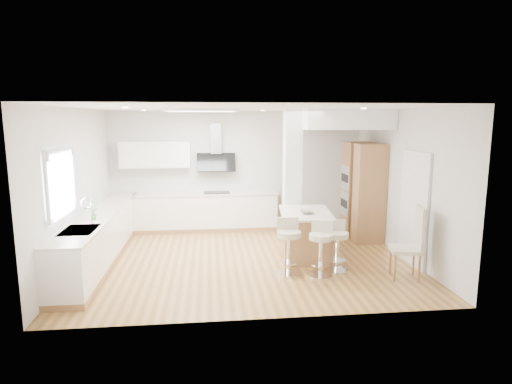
{
  "coord_description": "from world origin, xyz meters",
  "views": [
    {
      "loc": [
        -0.66,
        -7.73,
        2.6
      ],
      "look_at": [
        0.23,
        0.4,
        1.21
      ],
      "focal_mm": 30.0,
      "sensor_mm": 36.0,
      "label": 1
    }
  ],
  "objects": [
    {
      "name": "peninsula",
      "position": [
        1.14,
        0.05,
        0.44
      ],
      "size": [
        1.09,
        1.51,
        0.93
      ],
      "rotation": [
        0.0,
        0.0,
        -0.11
      ],
      "color": "#A27345",
      "rests_on": "ground"
    },
    {
      "name": "dining_chair",
      "position": [
        2.61,
        -1.33,
        0.65
      ],
      "size": [
        0.57,
        0.57,
        1.22
      ],
      "rotation": [
        0.0,
        0.0,
        -0.22
      ],
      "color": "beige",
      "rests_on": "ground"
    },
    {
      "name": "window_left",
      "position": [
        -2.96,
        -0.9,
        1.69
      ],
      "size": [
        0.06,
        1.28,
        1.07
      ],
      "color": "white",
      "rests_on": "ground"
    },
    {
      "name": "bar_stool_a",
      "position": [
        0.65,
        -0.87,
        0.54
      ],
      "size": [
        0.44,
        0.44,
        0.95
      ],
      "rotation": [
        0.0,
        0.0,
        -0.02
      ],
      "color": "white",
      "rests_on": "ground"
    },
    {
      "name": "bar_stool_c",
      "position": [
        1.51,
        -0.81,
        0.49
      ],
      "size": [
        0.4,
        0.4,
        0.87
      ],
      "rotation": [
        0.0,
        0.0,
        -0.03
      ],
      "color": "white",
      "rests_on": "ground"
    },
    {
      "name": "wall_left",
      "position": [
        -3.0,
        0.0,
        1.4
      ],
      "size": [
        0.04,
        5.0,
        2.8
      ],
      "primitive_type": "cube",
      "color": "silver",
      "rests_on": "ground"
    },
    {
      "name": "oven_column",
      "position": [
        2.68,
        1.23,
        1.05
      ],
      "size": [
        0.63,
        1.21,
        2.1
      ],
      "color": "#A27345",
      "rests_on": "ground"
    },
    {
      "name": "pillar",
      "position": [
        1.05,
        0.95,
        1.4
      ],
      "size": [
        0.35,
        0.35,
        2.8
      ],
      "color": "silver",
      "rests_on": "ground"
    },
    {
      "name": "soffit",
      "position": [
        2.1,
        1.4,
        2.6
      ],
      "size": [
        1.78,
        2.2,
        0.4
      ],
      "color": "white",
      "rests_on": "ground"
    },
    {
      "name": "wall_back",
      "position": [
        0.0,
        2.5,
        1.4
      ],
      "size": [
        6.0,
        0.04,
        2.8
      ],
      "primitive_type": "cube",
      "color": "silver",
      "rests_on": "ground"
    },
    {
      "name": "counter_back",
      "position": [
        -0.91,
        2.22,
        0.7
      ],
      "size": [
        3.62,
        0.63,
        2.5
      ],
      "color": "#A27345",
      "rests_on": "ground"
    },
    {
      "name": "counter_left",
      "position": [
        -2.7,
        0.23,
        0.46
      ],
      "size": [
        0.63,
        4.5,
        1.35
      ],
      "color": "#A27345",
      "rests_on": "ground"
    },
    {
      "name": "skylight",
      "position": [
        -0.79,
        0.6,
        2.77
      ],
      "size": [
        4.1,
        2.1,
        0.06
      ],
      "color": "silver",
      "rests_on": "ground"
    },
    {
      "name": "doorway_right",
      "position": [
        2.97,
        -0.6,
        1.0
      ],
      "size": [
        0.05,
        1.0,
        2.1
      ],
      "color": "#4A433A",
      "rests_on": "ground"
    },
    {
      "name": "ceiling",
      "position": [
        0.0,
        0.0,
        0.0
      ],
      "size": [
        6.0,
        5.0,
        0.02
      ],
      "primitive_type": "cube",
      "color": "white",
      "rests_on": "ground"
    },
    {
      "name": "bar_stool_b",
      "position": [
        1.16,
        -1.03,
        0.52
      ],
      "size": [
        0.54,
        0.54,
        0.93
      ],
      "rotation": [
        0.0,
        0.0,
        -0.36
      ],
      "color": "white",
      "rests_on": "ground"
    },
    {
      "name": "ground",
      "position": [
        0.0,
        0.0,
        0.0
      ],
      "size": [
        6.0,
        6.0,
        0.0
      ],
      "primitive_type": "plane",
      "color": "#B07E41",
      "rests_on": "ground"
    },
    {
      "name": "wall_right",
      "position": [
        3.0,
        0.0,
        1.4
      ],
      "size": [
        0.04,
        5.0,
        2.8
      ],
      "primitive_type": "cube",
      "color": "silver",
      "rests_on": "ground"
    }
  ]
}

